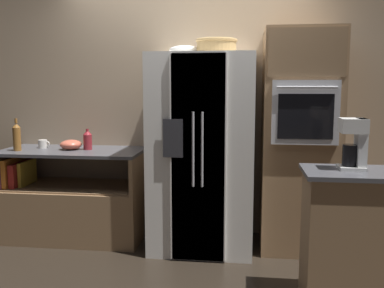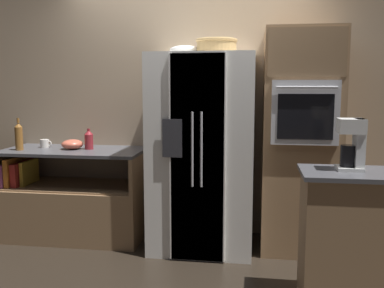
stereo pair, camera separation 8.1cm
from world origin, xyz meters
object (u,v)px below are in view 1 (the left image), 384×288
at_px(wicker_basket, 216,46).
at_px(mixing_bowl, 71,145).
at_px(fruit_bowl, 185,50).
at_px(coffee_maker, 355,142).
at_px(bottle_tall, 88,140).
at_px(bottle_short, 17,137).
at_px(wall_oven, 299,141).
at_px(mug, 43,144).
at_px(refrigerator, 203,152).

relative_size(wicker_basket, mixing_bowl, 1.76).
distance_m(fruit_bowl, coffee_maker, 1.78).
height_order(fruit_bowl, bottle_tall, fruit_bowl).
height_order(bottle_tall, bottle_short, bottle_short).
xyz_separation_m(fruit_bowl, mixing_bowl, (-1.14, 0.04, -0.90)).
relative_size(bottle_short, coffee_maker, 0.91).
height_order(wall_oven, bottle_tall, wall_oven).
xyz_separation_m(wicker_basket, mixing_bowl, (-1.44, 0.10, -0.93)).
height_order(wall_oven, fruit_bowl, wall_oven).
bearing_deg(wicker_basket, mixing_bowl, 176.19).
distance_m(wall_oven, wicker_basket, 1.15).
relative_size(bottle_short, mixing_bowl, 1.49).
distance_m(wicker_basket, bottle_tall, 1.55).
distance_m(fruit_bowl, mug, 1.73).
bearing_deg(wicker_basket, coffee_maker, -43.16).
distance_m(refrigerator, mug, 1.65).
bearing_deg(coffee_maker, mug, 158.30).
xyz_separation_m(wicker_basket, bottle_short, (-1.92, -0.05, -0.84)).
distance_m(mug, coffee_maker, 2.98).
height_order(wicker_basket, bottle_short, wicker_basket).
bearing_deg(mug, bottle_short, -128.04).
bearing_deg(refrigerator, wicker_basket, -4.96).
bearing_deg(fruit_bowl, mixing_bowl, 178.01).
xyz_separation_m(wicker_basket, bottle_tall, (-1.27, 0.11, -0.88)).
relative_size(wicker_basket, fruit_bowl, 1.30).
relative_size(wicker_basket, bottle_tall, 1.80).
distance_m(wall_oven, bottle_short, 2.69).
distance_m(refrigerator, fruit_bowl, 0.95).
bearing_deg(coffee_maker, mixing_bowl, 157.00).
relative_size(bottle_tall, bottle_short, 0.66).
relative_size(refrigerator, mug, 14.96).
bearing_deg(bottle_short, coffee_maker, -17.02).
xyz_separation_m(refrigerator, wall_oven, (0.88, 0.08, 0.11)).
xyz_separation_m(wall_oven, wicker_basket, (-0.76, -0.09, 0.85)).
relative_size(bottle_tall, mixing_bowl, 0.97).
distance_m(fruit_bowl, mixing_bowl, 1.46).
distance_m(wall_oven, mixing_bowl, 2.20).
relative_size(wall_oven, wicker_basket, 5.41).
bearing_deg(bottle_short, bottle_tall, 13.53).
relative_size(refrigerator, fruit_bowl, 6.29).
xyz_separation_m(wall_oven, mixing_bowl, (-2.20, 0.01, -0.07)).
height_order(fruit_bowl, bottle_short, fruit_bowl).
distance_m(wicker_basket, coffee_maker, 1.55).
bearing_deg(bottle_short, mixing_bowl, 16.26).
xyz_separation_m(wicker_basket, mug, (-1.76, 0.16, -0.94)).
bearing_deg(coffee_maker, wicker_basket, 136.84).
xyz_separation_m(wall_oven, bottle_tall, (-2.03, 0.02, -0.02)).
bearing_deg(mug, fruit_bowl, -4.04).
height_order(bottle_tall, mug, bottle_tall).
distance_m(wall_oven, fruit_bowl, 1.34).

